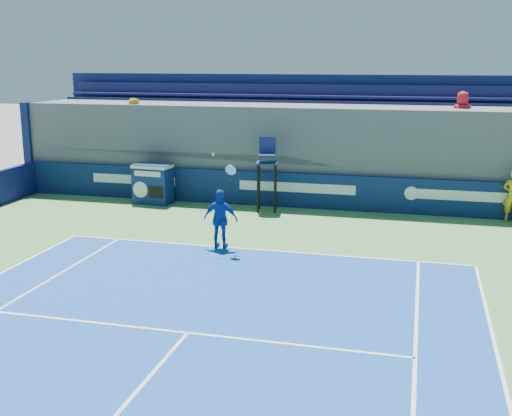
# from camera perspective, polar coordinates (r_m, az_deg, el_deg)

# --- Properties ---
(back_hoarding) EXTENTS (20.40, 0.21, 1.20)m
(back_hoarding) POSITION_cam_1_polar(r_m,az_deg,el_deg) (21.92, 3.66, 1.57)
(back_hoarding) COLOR #0C1B47
(back_hoarding) RESTS_ON ground
(match_clock) EXTENTS (1.38, 0.83, 1.40)m
(match_clock) POSITION_cam_1_polar(r_m,az_deg,el_deg) (22.76, -9.17, 2.22)
(match_clock) COLOR #101F52
(match_clock) RESTS_ON ground
(umpire_chair) EXTENTS (0.81, 0.81, 2.48)m
(umpire_chair) POSITION_cam_1_polar(r_m,az_deg,el_deg) (21.25, 0.99, 3.77)
(umpire_chair) COLOR black
(umpire_chair) RESTS_ON ground
(tennis_player) EXTENTS (0.96, 0.42, 2.57)m
(tennis_player) POSITION_cam_1_polar(r_m,az_deg,el_deg) (17.12, -3.15, -0.97)
(tennis_player) COLOR #123898
(tennis_player) RESTS_ON apron
(stadium_seating) EXTENTS (21.00, 4.05, 4.40)m
(stadium_seating) POSITION_cam_1_polar(r_m,az_deg,el_deg) (23.70, 4.63, 5.46)
(stadium_seating) COLOR #505055
(stadium_seating) RESTS_ON ground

